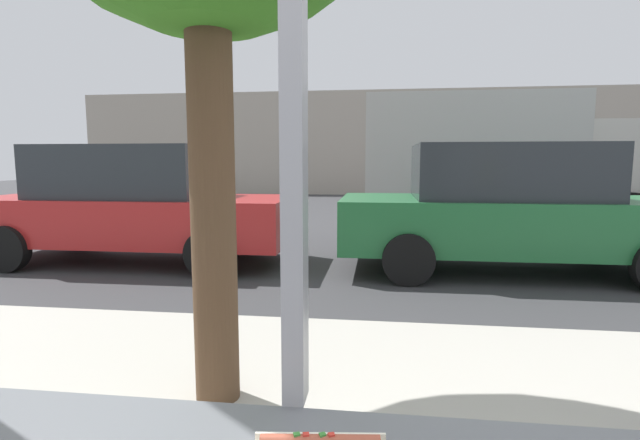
% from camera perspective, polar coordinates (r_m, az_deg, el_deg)
% --- Properties ---
extents(ground_plane, '(60.00, 60.00, 0.00)m').
position_cam_1_polar(ground_plane, '(9.07, 5.95, -2.47)').
color(ground_plane, '#38383A').
extents(sidewalk_strip, '(16.00, 2.80, 0.13)m').
position_cam_1_polar(sidewalk_strip, '(2.93, 2.84, -22.20)').
color(sidewalk_strip, '#B2ADA3').
rests_on(sidewalk_strip, ground).
extents(building_facade_far, '(28.00, 1.20, 4.71)m').
position_cam_1_polar(building_facade_far, '(22.20, 6.83, 9.22)').
color(building_facade_far, '#A89E8E').
rests_on(building_facade_far, ground).
extents(parked_car_red, '(4.63, 1.89, 1.73)m').
position_cam_1_polar(parked_car_red, '(7.52, -21.65, 1.80)').
color(parked_car_red, red).
rests_on(parked_car_red, ground).
extents(parked_car_green, '(4.58, 1.94, 1.73)m').
position_cam_1_polar(parked_car_green, '(6.81, 22.06, 1.30)').
color(parked_car_green, '#236B38').
rests_on(parked_car_green, ground).
extents(box_truck, '(6.23, 2.44, 2.94)m').
position_cam_1_polar(box_truck, '(11.41, 20.90, 7.10)').
color(box_truck, beige).
rests_on(box_truck, ground).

